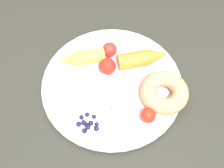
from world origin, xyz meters
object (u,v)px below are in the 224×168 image
(plate, at_px, (112,85))
(carrot_yellow, at_px, (81,58))
(tomato_far, at_px, (148,115))
(donut, at_px, (164,94))
(dining_table, at_px, (133,114))
(banana, at_px, (113,98))
(blueberry_pile, at_px, (88,124))
(tomato_mid, at_px, (107,67))
(carrot_orange, at_px, (143,58))
(tomato_near, at_px, (109,50))

(plate, height_order, carrot_yellow, carrot_yellow)
(tomato_far, bearing_deg, donut, 55.36)
(dining_table, height_order, donut, donut)
(plate, height_order, banana, banana)
(blueberry_pile, bearing_deg, tomato_mid, 75.57)
(plate, xyz_separation_m, carrot_orange, (0.08, 0.07, 0.02))
(banana, bearing_deg, carrot_yellow, 127.74)
(tomato_near, bearing_deg, carrot_orange, -15.61)
(carrot_orange, relative_size, tomato_far, 3.74)
(plate, relative_size, banana, 2.15)
(carrot_yellow, height_order, blueberry_pile, carrot_yellow)
(donut, relative_size, blueberry_pile, 2.16)
(plate, xyz_separation_m, tomato_far, (0.08, -0.09, 0.02))
(tomato_near, bearing_deg, carrot_yellow, -159.01)
(carrot_yellow, bearing_deg, plate, -38.58)
(banana, bearing_deg, donut, 5.81)
(banana, height_order, tomato_far, tomato_far)
(plate, bearing_deg, tomato_far, -46.94)
(donut, bearing_deg, plate, 164.73)
(carrot_orange, height_order, tomato_near, carrot_orange)
(dining_table, bearing_deg, plate, 152.68)
(carrot_yellow, height_order, tomato_mid, tomato_mid)
(blueberry_pile, distance_m, tomato_near, 0.20)
(carrot_orange, xyz_separation_m, blueberry_pile, (-0.13, -0.17, -0.01))
(tomato_mid, bearing_deg, donut, -27.29)
(donut, bearing_deg, dining_table, 177.03)
(dining_table, bearing_deg, blueberry_pile, -143.90)
(donut, bearing_deg, banana, -174.19)
(plate, distance_m, tomato_far, 0.12)
(carrot_orange, bearing_deg, tomato_far, -87.13)
(tomato_mid, bearing_deg, carrot_orange, 18.19)
(banana, distance_m, tomato_mid, 0.08)
(plate, height_order, carrot_orange, carrot_orange)
(donut, height_order, tomato_far, donut)
(blueberry_pile, relative_size, tomato_far, 1.47)
(donut, bearing_deg, carrot_orange, 115.16)
(plate, relative_size, carrot_yellow, 2.85)
(tomato_far, bearing_deg, carrot_orange, 92.87)
(dining_table, relative_size, plate, 3.35)
(carrot_orange, height_order, carrot_yellow, carrot_orange)
(carrot_orange, bearing_deg, blueberry_pile, -125.83)
(dining_table, xyz_separation_m, carrot_yellow, (-0.14, 0.09, 0.12))
(tomato_near, relative_size, tomato_far, 1.07)
(carrot_yellow, bearing_deg, dining_table, -34.15)
(tomato_near, bearing_deg, dining_table, -60.49)
(banana, distance_m, blueberry_pile, 0.08)
(banana, xyz_separation_m, carrot_yellow, (-0.08, 0.11, 0.00))
(banana, height_order, carrot_yellow, carrot_yellow)
(plate, height_order, blueberry_pile, blueberry_pile)
(blueberry_pile, relative_size, tomato_mid, 1.22)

